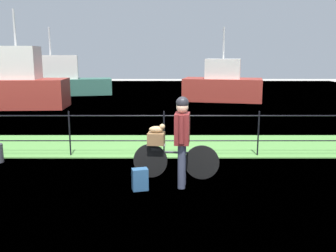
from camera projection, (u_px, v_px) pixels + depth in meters
ground_plane at (162, 186)px, 6.90m from camera, size 60.00×60.00×0.00m
grass_strip at (163, 145)px, 9.86m from camera, size 27.00×2.40×0.03m
harbor_water at (165, 101)px, 19.21m from camera, size 30.00×30.00×0.00m
iron_fence at (163, 130)px, 8.75m from camera, size 18.04×0.04×1.10m
bicycle_main at (174, 161)px, 7.25m from camera, size 1.69×0.26×0.68m
wooden_crate at (155, 139)px, 7.21m from camera, size 0.35×0.31×0.23m
terrier_dog at (156, 129)px, 7.17m from camera, size 0.32×0.17×0.18m
cyclist_person at (181, 134)px, 6.67m from camera, size 0.30×0.54×1.68m
backpack_on_paving at (139, 179)px, 6.64m from camera, size 0.32×0.25×0.40m
moored_boat_near at (50, 81)px, 21.86m from camera, size 7.13×3.00×3.96m
moored_boat_mid at (221, 85)px, 19.35m from camera, size 4.35×2.79×3.78m
moored_boat_far at (17, 86)px, 16.67m from camera, size 4.30×2.10×4.37m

